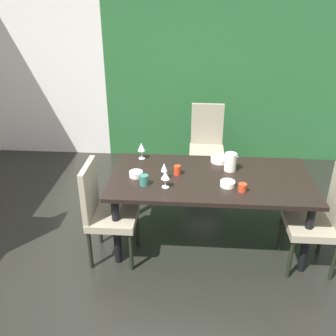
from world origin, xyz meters
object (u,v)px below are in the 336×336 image
chair_head_far (207,142)px  chair_left_near (104,209)px  serving_bowl_rear (228,184)px  pitcher_near_window (231,162)px  serving_bowl_south (220,159)px  chair_right_near (322,217)px  cup_west (177,170)px  wine_glass_near_shelf (165,176)px  cup_right (144,180)px  wine_glass_center (164,168)px  serving_bowl_left (136,174)px  cup_corner (242,188)px  wine_glass_east (141,147)px  dining_table (211,184)px

chair_head_far → chair_left_near: size_ratio=1.05×
chair_head_far → serving_bowl_rear: chair_head_far is taller
pitcher_near_window → serving_bowl_south: bearing=114.2°
chair_right_near → cup_west: (-1.31, 0.33, 0.25)m
pitcher_near_window → wine_glass_near_shelf: bearing=-147.6°
pitcher_near_window → chair_left_near: bearing=-158.8°
pitcher_near_window → cup_west: bearing=-166.0°
chair_right_near → cup_right: 1.63m
wine_glass_center → serving_bowl_left: 0.29m
chair_left_near → serving_bowl_left: chair_left_near is taller
wine_glass_center → cup_right: (-0.17, -0.14, -0.06)m
wine_glass_center → cup_corner: wine_glass_center is taller
chair_right_near → serving_bowl_rear: size_ratio=7.36×
serving_bowl_rear → serving_bowl_left: bearing=171.6°
wine_glass_east → dining_table: bearing=-27.0°
wine_glass_east → serving_bowl_left: 0.42m
wine_glass_near_shelf → cup_west: wine_glass_near_shelf is taller
wine_glass_east → cup_corner: bearing=-32.3°
wine_glass_near_shelf → wine_glass_center: (-0.02, 0.16, -0.00)m
dining_table → chair_right_near: size_ratio=1.93×
wine_glass_center → pitcher_near_window: 0.67m
wine_glass_center → pitcher_near_window: pitcher_near_window is taller
dining_table → wine_glass_east: wine_glass_east is taller
serving_bowl_left → serving_bowl_rear: size_ratio=0.96×
cup_west → pitcher_near_window: (0.51, 0.13, 0.05)m
chair_left_near → serving_bowl_rear: 1.16m
serving_bowl_south → cup_corner: (0.17, -0.61, 0.01)m
chair_head_far → serving_bowl_south: bearing=96.0°
chair_right_near → serving_bowl_rear: (-0.85, 0.13, 0.23)m
wine_glass_near_shelf → chair_left_near: bearing=-172.9°
wine_glass_east → cup_west: bearing=-40.8°
chair_right_near → chair_left_near: size_ratio=1.02×
chair_head_far → cup_corner: (0.27, -1.62, 0.23)m
chair_head_far → pitcher_near_window: 1.26m
chair_head_far → cup_west: 1.40m
chair_head_far → cup_right: chair_head_far is taller
serving_bowl_south → cup_right: size_ratio=1.95×
wine_glass_center → chair_right_near: bearing=-9.2°
dining_table → serving_bowl_rear: size_ratio=14.22×
chair_left_near → cup_west: 0.78m
cup_corner → wine_glass_east: bearing=147.7°
cup_corner → chair_head_far: bearing=99.5°
chair_head_far → chair_left_near: (-0.98, -1.67, -0.02)m
serving_bowl_rear → chair_right_near: bearing=-8.8°
wine_glass_near_shelf → cup_corner: 0.69m
cup_corner → serving_bowl_south: bearing=105.2°
wine_glass_east → cup_right: wine_glass_east is taller
dining_table → chair_head_far: 1.37m
chair_left_near → serving_bowl_south: 1.29m
cup_west → dining_table: bearing=-4.7°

